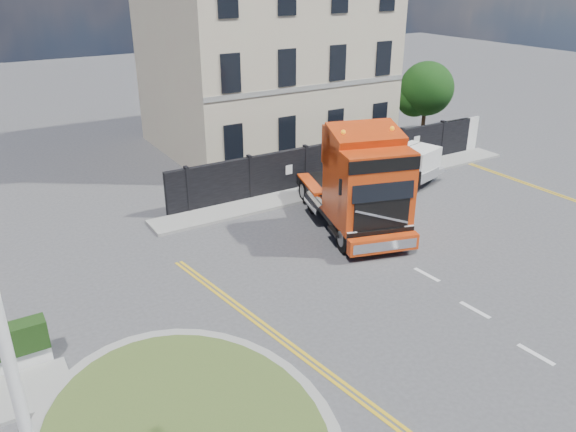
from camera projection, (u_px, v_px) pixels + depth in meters
ground at (352, 293)px, 18.34m from camera, size 120.00×120.00×0.00m
hoarding_fence at (348, 159)px, 28.09m from camera, size 18.80×0.25×2.00m
georgian_building at (264, 45)px, 31.77m from camera, size 12.30×10.30×12.80m
tree at (424, 91)px, 33.40m from camera, size 3.20×3.20×4.80m
pavement_far at (349, 184)px, 27.50m from camera, size 20.00×1.60×0.12m
truck at (361, 187)px, 21.86m from camera, size 4.54×7.58×4.27m
flatbed_pickup at (408, 162)px, 27.58m from camera, size 2.97×4.93×1.90m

